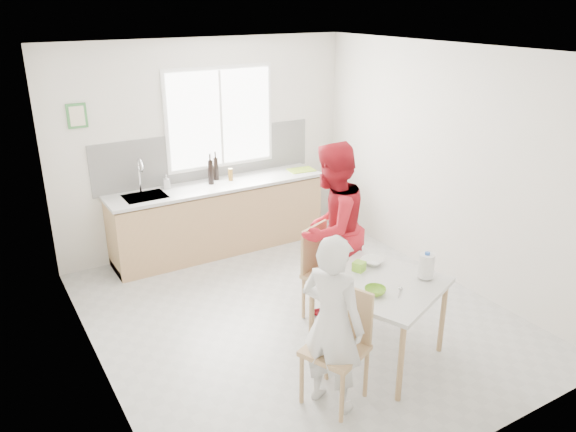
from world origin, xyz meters
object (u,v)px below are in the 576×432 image
chair_far (324,268)px  person_white (332,324)px  bowl_white (372,261)px  milk_jug (427,265)px  dining_table (380,291)px  bowl_green (375,291)px  wine_bottle_a (211,172)px  chair_left (340,340)px  person_red (331,229)px  wine_bottle_b (216,169)px

chair_far → person_white: person_white is taller
bowl_white → milk_jug: bearing=-64.8°
person_white → dining_table: bearing=-90.0°
person_white → milk_jug: bearing=-104.0°
bowl_white → dining_table: bearing=-117.5°
bowl_green → wine_bottle_a: 3.13m
chair_left → milk_jug: 1.10m
milk_jug → person_red: bearing=81.5°
dining_table → wine_bottle_a: 3.03m
chair_left → bowl_white: (0.80, 0.61, 0.26)m
chair_far → person_white: bearing=-144.5°
dining_table → bowl_green: size_ratio=7.07×
milk_jug → wine_bottle_a: (-0.73, 3.12, 0.18)m
person_red → milk_jug: bearing=81.5°
wine_bottle_a → wine_bottle_b: size_ratio=1.07×
dining_table → bowl_green: (-0.17, -0.12, 0.11)m
bowl_green → wine_bottle_b: bearing=90.4°
chair_far → bowl_green: 1.06m
person_white → bowl_white: size_ratio=7.09×
chair_left → person_white: (-0.12, -0.05, 0.22)m
person_white → wine_bottle_a: size_ratio=4.73×
bowl_white → wine_bottle_a: 2.70m
person_white → wine_bottle_b: bearing=-31.8°
dining_table → chair_left: bearing=-157.4°
wine_bottle_b → milk_jug: bearing=-79.6°
bowl_green → wine_bottle_a: (-0.15, 3.11, 0.28)m
chair_far → wine_bottle_a: (-0.33, 2.09, 0.54)m
bowl_white → person_white: bearing=-144.6°
milk_jug → wine_bottle_a: size_ratio=0.76×
wine_bottle_a → wine_bottle_b: wine_bottle_a is taller
chair_far → person_red: bearing=7.1°
chair_far → person_red: size_ratio=0.53×
chair_left → person_red: 1.49m
chair_far → bowl_white: bearing=-95.0°
dining_table → wine_bottle_b: bearing=93.5°
chair_left → chair_far: size_ratio=0.99×
chair_far → wine_bottle_a: 2.19m
chair_far → bowl_white: 0.63m
dining_table → milk_jug: bearing=-18.4°
bowl_green → wine_bottle_a: wine_bottle_a is taller
person_white → bowl_green: (0.58, 0.19, 0.04)m
dining_table → wine_bottle_b: size_ratio=4.35×
person_white → bowl_white: 1.13m
bowl_white → chair_far: bearing=107.7°
chair_left → person_white: 0.26m
chair_far → person_white: (-0.75, -1.21, 0.22)m
dining_table → person_red: (0.13, 0.97, 0.23)m
person_white → milk_jug: size_ratio=6.23×
person_red → bowl_white: 0.63m
bowl_white → wine_bottle_b: wine_bottle_b is taller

